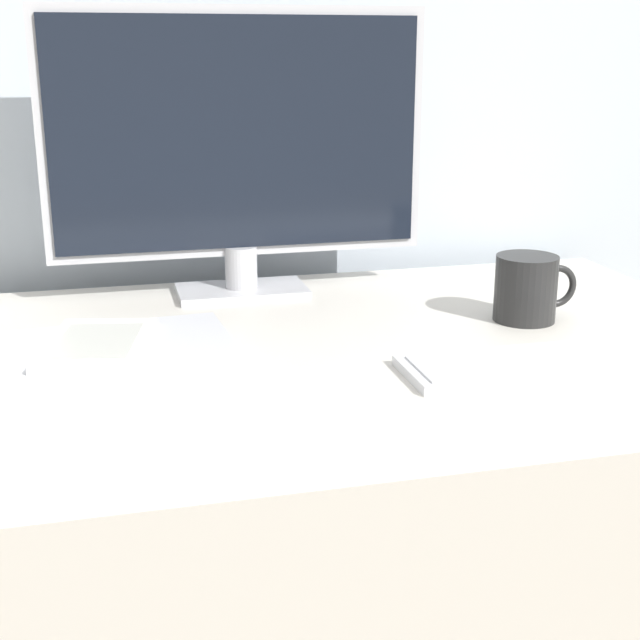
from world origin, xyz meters
TOP-DOWN VIEW (x-y plane):
  - wall_back at (0.00, 0.58)m, footprint 3.60×0.05m
  - desk at (0.00, 0.11)m, footprint 1.41×0.77m
  - monitor at (0.04, 0.39)m, footprint 0.59×0.11m
  - keyboard at (0.34, -0.03)m, footprint 0.34×0.11m
  - laptop at (-0.17, 0.11)m, footprint 0.34×0.25m
  - ereader at (-0.18, 0.11)m, footprint 0.16×0.21m
  - coffee_mug at (0.42, 0.15)m, footprint 0.12×0.09m

SIDE VIEW (x-z plane):
  - desk at x=0.00m, z-range 0.00..0.75m
  - keyboard at x=0.34m, z-range 0.75..0.76m
  - laptop at x=-0.17m, z-range 0.75..0.77m
  - ereader at x=-0.18m, z-range 0.77..0.78m
  - coffee_mug at x=0.42m, z-range 0.75..0.84m
  - monitor at x=0.04m, z-range 0.76..1.20m
  - wall_back at x=0.00m, z-range 0.00..2.40m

